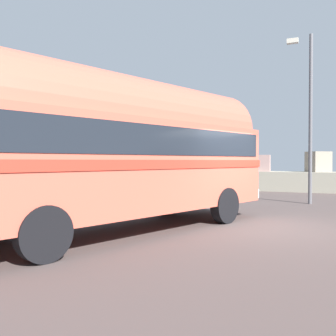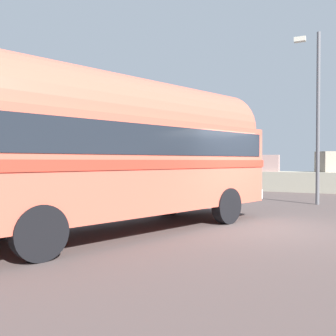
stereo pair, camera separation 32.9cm
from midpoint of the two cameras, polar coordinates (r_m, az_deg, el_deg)
The scene contains 4 objects.
ground at distance 9.60m, azimuth 15.72°, elevation -9.07°, with size 32.00×26.00×0.02m.
breakwater at distance 21.25m, azimuth 20.83°, elevation -1.56°, with size 31.36×1.97×2.44m.
vintage_coach at distance 8.67m, azimuth -5.92°, elevation 3.42°, with size 5.25×8.88×3.70m.
lamp_post at distance 15.25m, azimuth 22.89°, elevation 8.67°, with size 0.99×0.46×6.63m.
Camera 2 is at (1.74, -9.25, 1.71)m, focal length 38.56 mm.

